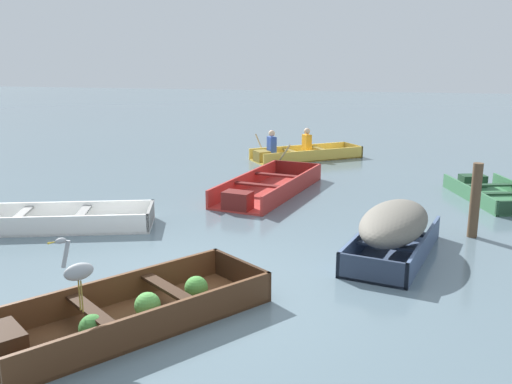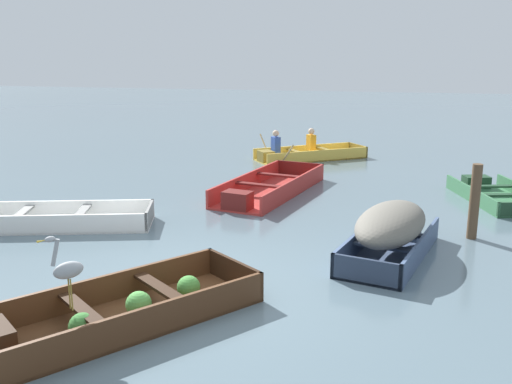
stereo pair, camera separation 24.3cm
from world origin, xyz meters
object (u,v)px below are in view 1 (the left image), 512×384
dinghy_dark_varnish_foreground (125,314)px  rowboat_yellow_with_crew (300,153)px  heron_on_dinghy (77,270)px  skiff_white_outer_moored (44,222)px  mooring_post (475,200)px  skiff_slate_blue_mid_moored (394,227)px  skiff_green_far_moored (492,194)px  skiff_red_near_moored (267,189)px

dinghy_dark_varnish_foreground → rowboat_yellow_with_crew: size_ratio=1.02×
rowboat_yellow_with_crew → dinghy_dark_varnish_foreground: bearing=-92.0°
dinghy_dark_varnish_foreground → heron_on_dinghy: (-0.26, -0.50, 0.71)m
skiff_white_outer_moored → rowboat_yellow_with_crew: (3.41, 7.60, 0.06)m
dinghy_dark_varnish_foreground → skiff_white_outer_moored: (-3.03, 3.12, -0.03)m
heron_on_dinghy → mooring_post: 6.58m
skiff_slate_blue_mid_moored → skiff_green_far_moored: bearing=62.9°
skiff_red_near_moored → rowboat_yellow_with_crew: (0.09, 4.35, 0.05)m
dinghy_dark_varnish_foreground → skiff_green_far_moored: dinghy_dark_varnish_foreground is taller
dinghy_dark_varnish_foreground → skiff_slate_blue_mid_moored: bearing=46.0°
skiff_green_far_moored → rowboat_yellow_with_crew: bearing=142.3°
skiff_red_near_moored → heron_on_dinghy: 6.93m
skiff_red_near_moored → skiff_slate_blue_mid_moored: bearing=-51.2°
skiff_slate_blue_mid_moored → mooring_post: mooring_post is taller
skiff_slate_blue_mid_moored → heron_on_dinghy: (-3.22, -3.56, 0.40)m
skiff_white_outer_moored → mooring_post: size_ratio=2.87×
skiff_red_near_moored → skiff_green_far_moored: size_ratio=1.36×
dinghy_dark_varnish_foreground → rowboat_yellow_with_crew: rowboat_yellow_with_crew is taller
dinghy_dark_varnish_foreground → skiff_red_near_moored: size_ratio=0.86×
skiff_white_outer_moored → skiff_red_near_moored: bearing=44.4°
heron_on_dinghy → mooring_post: size_ratio=0.67×
rowboat_yellow_with_crew → heron_on_dinghy: size_ratio=3.80×
skiff_green_far_moored → mooring_post: size_ratio=2.20×
skiff_slate_blue_mid_moored → skiff_white_outer_moored: size_ratio=0.73×
heron_on_dinghy → mooring_post: mooring_post is taller
skiff_slate_blue_mid_moored → heron_on_dinghy: 4.82m
heron_on_dinghy → skiff_white_outer_moored: bearing=127.4°
skiff_white_outer_moored → mooring_post: mooring_post is taller
skiff_red_near_moored → skiff_slate_blue_mid_moored: 4.26m
skiff_green_far_moored → heron_on_dinghy: bearing=-124.8°
skiff_red_near_moored → skiff_white_outer_moored: skiff_red_near_moored is taller
heron_on_dinghy → skiff_slate_blue_mid_moored: bearing=47.9°
skiff_white_outer_moored → mooring_post: 7.40m
skiff_red_near_moored → heron_on_dinghy: heron_on_dinghy is taller
skiff_slate_blue_mid_moored → skiff_green_far_moored: 4.57m
skiff_red_near_moored → skiff_white_outer_moored: size_ratio=1.04×
skiff_white_outer_moored → heron_on_dinghy: size_ratio=4.31×
skiff_slate_blue_mid_moored → skiff_white_outer_moored: (-5.99, 0.06, -0.33)m
skiff_white_outer_moored → heron_on_dinghy: 4.62m
mooring_post → skiff_white_outer_moored: bearing=-171.0°
skiff_red_near_moored → skiff_green_far_moored: 4.80m
dinghy_dark_varnish_foreground → heron_on_dinghy: heron_on_dinghy is taller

